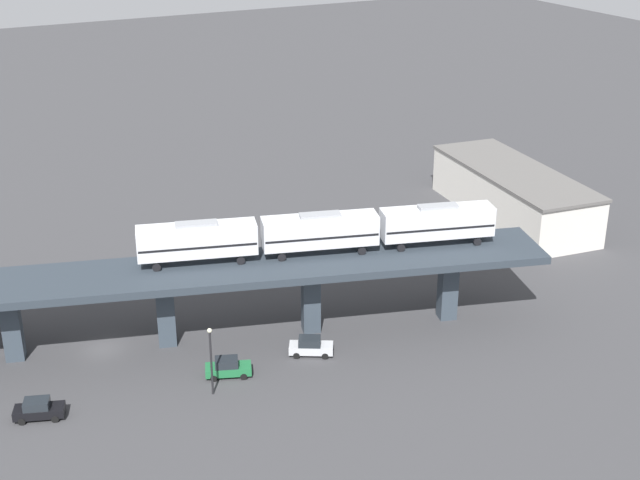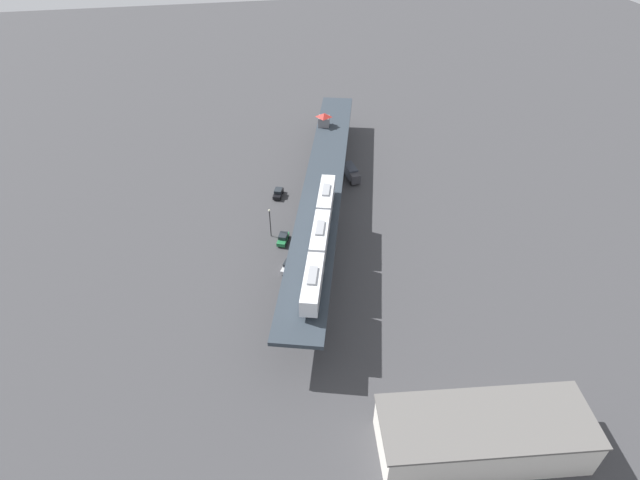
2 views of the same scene
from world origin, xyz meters
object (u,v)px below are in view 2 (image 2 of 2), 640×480
(street_car_silver, at_px, (289,266))
(warehouse_building, at_px, (483,434))
(street_car_green, at_px, (283,238))
(delivery_truck, at_px, (351,173))
(subway_train, at_px, (320,235))
(street_car_black, at_px, (278,193))
(street_lamp, at_px, (270,221))
(signal_hut, at_px, (324,119))

(street_car_silver, bearing_deg, warehouse_building, 116.79)
(street_car_green, height_order, delivery_truck, delivery_truck)
(subway_train, relative_size, street_car_black, 7.70)
(subway_train, distance_m, delivery_truck, 38.92)
(warehouse_building, bearing_deg, subway_train, -67.73)
(street_car_silver, xyz_separation_m, delivery_truck, (-19.97, -31.14, 0.82))
(subway_train, height_order, street_lamp, subway_train)
(street_car_green, distance_m, warehouse_building, 54.95)
(street_car_green, bearing_deg, subway_train, 113.59)
(street_car_silver, height_order, street_car_green, same)
(subway_train, xyz_separation_m, street_car_silver, (5.58, -3.89, -9.77))
(signal_hut, bearing_deg, subway_train, 78.47)
(subway_train, height_order, signal_hut, subway_train)
(street_car_black, distance_m, street_lamp, 15.86)
(street_car_silver, distance_m, street_lamp, 12.00)
(street_car_silver, distance_m, warehouse_building, 46.86)
(delivery_truck, relative_size, warehouse_building, 0.25)
(street_car_green, relative_size, delivery_truck, 0.64)
(street_car_green, bearing_deg, delivery_truck, -131.94)
(street_lamp, bearing_deg, street_car_silver, 101.53)
(signal_hut, distance_m, street_car_green, 40.59)
(signal_hut, distance_m, delivery_truck, 16.91)
(street_lamp, bearing_deg, street_car_black, -102.37)
(delivery_truck, relative_size, street_lamp, 1.07)
(street_car_black, bearing_deg, street_lamp, 77.63)
(street_car_green, bearing_deg, warehouse_building, 112.61)
(subway_train, height_order, warehouse_building, subway_train)
(street_car_green, distance_m, street_lamp, 4.61)
(street_car_black, xyz_separation_m, delivery_truck, (-18.95, -4.62, 0.82))
(street_car_green, distance_m, delivery_truck, 29.90)
(street_car_black, relative_size, street_car_green, 1.00)
(subway_train, height_order, street_car_black, subway_train)
(street_car_silver, distance_m, delivery_truck, 37.01)
(street_car_silver, bearing_deg, subway_train, 145.10)
(street_car_black, distance_m, delivery_truck, 19.53)
(street_car_silver, xyz_separation_m, street_lamp, (2.31, -11.34, 3.17))
(street_car_green, height_order, street_lamp, street_lamp)
(street_car_silver, bearing_deg, signal_hut, -109.03)
(street_car_silver, distance_m, street_car_black, 26.54)
(signal_hut, bearing_deg, warehouse_building, 93.60)
(street_car_green, bearing_deg, street_lamp, -46.53)
(signal_hut, xyz_separation_m, street_lamp, (17.92, 33.94, -5.86))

